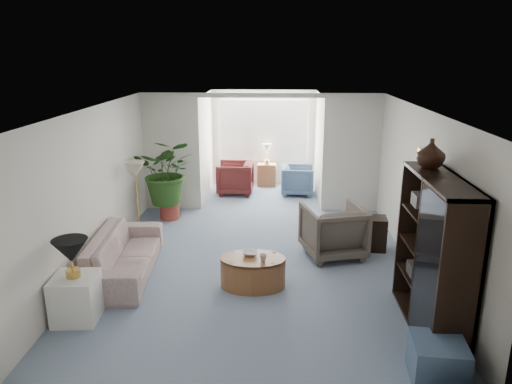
{
  "coord_description": "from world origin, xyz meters",
  "views": [
    {
      "loc": [
        0.32,
        -6.94,
        3.3
      ],
      "look_at": [
        0.0,
        0.6,
        1.1
      ],
      "focal_mm": 33.79,
      "sensor_mm": 36.0,
      "label": 1
    }
  ],
  "objects_px": {
    "framed_picture": "(425,168)",
    "end_table": "(76,298)",
    "table_lamp": "(71,251)",
    "plant_pot": "(170,211)",
    "coffee_bowl": "(250,253)",
    "entertainment_cabinet": "(434,255)",
    "sofa": "(124,254)",
    "ottoman": "(438,360)",
    "side_table_dark": "(372,233)",
    "coffee_table": "(253,272)",
    "wingback_chair": "(333,231)",
    "sunroom_table": "(267,175)",
    "cabinet_urn": "(431,153)",
    "sunroom_chair_maroon": "(235,178)",
    "floor_lamp": "(135,169)",
    "coffee_cup": "(263,258)",
    "sunroom_chair_blue": "(297,180)"
  },
  "relations": [
    {
      "from": "framed_picture",
      "to": "end_table",
      "type": "distance_m",
      "value": 5.08
    },
    {
      "from": "table_lamp",
      "to": "plant_pot",
      "type": "height_order",
      "value": "table_lamp"
    },
    {
      "from": "coffee_bowl",
      "to": "entertainment_cabinet",
      "type": "xyz_separation_m",
      "value": [
        2.28,
        -1.07,
        0.48
      ]
    },
    {
      "from": "sofa",
      "to": "ottoman",
      "type": "height_order",
      "value": "sofa"
    },
    {
      "from": "end_table",
      "to": "side_table_dark",
      "type": "bearing_deg",
      "value": 30.66
    },
    {
      "from": "sofa",
      "to": "coffee_table",
      "type": "relative_size",
      "value": 2.31
    },
    {
      "from": "framed_picture",
      "to": "wingback_chair",
      "type": "xyz_separation_m",
      "value": [
        -1.17,
        0.72,
        -1.26
      ]
    },
    {
      "from": "end_table",
      "to": "sunroom_table",
      "type": "relative_size",
      "value": 1.04
    },
    {
      "from": "cabinet_urn",
      "to": "sunroom_chair_maroon",
      "type": "bearing_deg",
      "value": 118.74
    },
    {
      "from": "end_table",
      "to": "floor_lamp",
      "type": "xyz_separation_m",
      "value": [
        -0.04,
        3.02,
        0.95
      ]
    },
    {
      "from": "coffee_cup",
      "to": "entertainment_cabinet",
      "type": "height_order",
      "value": "entertainment_cabinet"
    },
    {
      "from": "coffee_table",
      "to": "coffee_cup",
      "type": "distance_m",
      "value": 0.33
    },
    {
      "from": "framed_picture",
      "to": "cabinet_urn",
      "type": "relative_size",
      "value": 1.38
    },
    {
      "from": "table_lamp",
      "to": "coffee_table",
      "type": "bearing_deg",
      "value": 24.48
    },
    {
      "from": "wingback_chair",
      "to": "coffee_table",
      "type": "bearing_deg",
      "value": 27.47
    },
    {
      "from": "coffee_table",
      "to": "sunroom_table",
      "type": "bearing_deg",
      "value": 89.08
    },
    {
      "from": "coffee_bowl",
      "to": "sunroom_chair_maroon",
      "type": "xyz_separation_m",
      "value": [
        -0.61,
        4.69,
        -0.09
      ]
    },
    {
      "from": "ottoman",
      "to": "entertainment_cabinet",
      "type": "bearing_deg",
      "value": 78.75
    },
    {
      "from": "table_lamp",
      "to": "side_table_dark",
      "type": "xyz_separation_m",
      "value": [
        4.18,
        2.48,
        -0.66
      ]
    },
    {
      "from": "floor_lamp",
      "to": "coffee_table",
      "type": "height_order",
      "value": "floor_lamp"
    },
    {
      "from": "coffee_bowl",
      "to": "sunroom_chair_blue",
      "type": "xyz_separation_m",
      "value": [
        0.89,
        4.69,
        -0.13
      ]
    },
    {
      "from": "sofa",
      "to": "end_table",
      "type": "distance_m",
      "value": 1.36
    },
    {
      "from": "coffee_bowl",
      "to": "ottoman",
      "type": "height_order",
      "value": "coffee_bowl"
    },
    {
      "from": "table_lamp",
      "to": "coffee_cup",
      "type": "height_order",
      "value": "table_lamp"
    },
    {
      "from": "end_table",
      "to": "floor_lamp",
      "type": "relative_size",
      "value": 1.66
    },
    {
      "from": "wingback_chair",
      "to": "sunroom_chair_blue",
      "type": "relative_size",
      "value": 1.25
    },
    {
      "from": "sunroom_chair_blue",
      "to": "sunroom_table",
      "type": "bearing_deg",
      "value": 46.8
    },
    {
      "from": "sunroom_chair_maroon",
      "to": "sunroom_table",
      "type": "xyz_separation_m",
      "value": [
        0.75,
        0.75,
        -0.1
      ]
    },
    {
      "from": "sunroom_chair_blue",
      "to": "coffee_table",
      "type": "bearing_deg",
      "value": 171.87
    },
    {
      "from": "sunroom_chair_blue",
      "to": "entertainment_cabinet",
      "type": "bearing_deg",
      "value": -164.67
    },
    {
      "from": "cabinet_urn",
      "to": "ottoman",
      "type": "xyz_separation_m",
      "value": [
        -0.2,
        -1.52,
        -1.88
      ]
    },
    {
      "from": "sofa",
      "to": "sunroom_chair_maroon",
      "type": "bearing_deg",
      "value": -21.1
    },
    {
      "from": "table_lamp",
      "to": "end_table",
      "type": "bearing_deg",
      "value": 0.0
    },
    {
      "from": "coffee_cup",
      "to": "cabinet_urn",
      "type": "bearing_deg",
      "value": -10.21
    },
    {
      "from": "sofa",
      "to": "coffee_cup",
      "type": "relative_size",
      "value": 21.11
    },
    {
      "from": "entertainment_cabinet",
      "to": "table_lamp",
      "type": "bearing_deg",
      "value": -179.64
    },
    {
      "from": "table_lamp",
      "to": "plant_pot",
      "type": "xyz_separation_m",
      "value": [
        0.35,
        3.92,
        -0.79
      ]
    },
    {
      "from": "cabinet_urn",
      "to": "coffee_bowl",
      "type": "bearing_deg",
      "value": 165.85
    },
    {
      "from": "coffee_bowl",
      "to": "sunroom_chair_blue",
      "type": "height_order",
      "value": "sunroom_chair_blue"
    },
    {
      "from": "coffee_table",
      "to": "sunroom_chair_maroon",
      "type": "relative_size",
      "value": 1.12
    },
    {
      "from": "entertainment_cabinet",
      "to": "sunroom_table",
      "type": "xyz_separation_m",
      "value": [
        -2.14,
        6.52,
        -0.67
      ]
    },
    {
      "from": "framed_picture",
      "to": "wingback_chair",
      "type": "relative_size",
      "value": 0.52
    },
    {
      "from": "ottoman",
      "to": "sofa",
      "type": "bearing_deg",
      "value": 149.78
    },
    {
      "from": "wingback_chair",
      "to": "side_table_dark",
      "type": "distance_m",
      "value": 0.78
    },
    {
      "from": "end_table",
      "to": "wingback_chair",
      "type": "distance_m",
      "value": 4.11
    },
    {
      "from": "entertainment_cabinet",
      "to": "sunroom_table",
      "type": "distance_m",
      "value": 6.89
    },
    {
      "from": "table_lamp",
      "to": "coffee_table",
      "type": "xyz_separation_m",
      "value": [
        2.2,
        1.0,
        -0.72
      ]
    },
    {
      "from": "coffee_table",
      "to": "entertainment_cabinet",
      "type": "relative_size",
      "value": 0.5
    },
    {
      "from": "entertainment_cabinet",
      "to": "cabinet_urn",
      "type": "relative_size",
      "value": 5.28
    },
    {
      "from": "sofa",
      "to": "coffee_bowl",
      "type": "height_order",
      "value": "sofa"
    }
  ]
}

